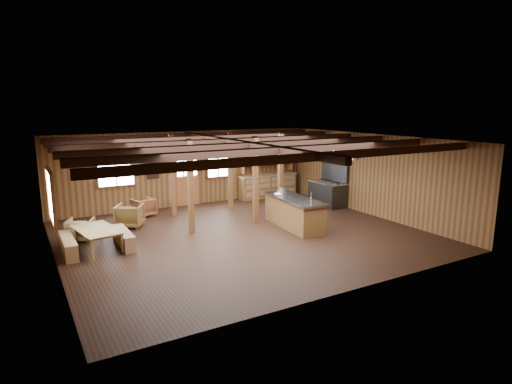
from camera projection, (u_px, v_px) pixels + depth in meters
room at (242, 188)px, 12.30m from camera, size 10.04×9.04×2.84m
ceiling_joists at (239, 143)px, 12.19m from camera, size 9.80×8.82×0.18m
timber_posts at (227, 177)px, 14.32m from camera, size 3.95×2.35×2.80m
back_door at (187, 182)px, 16.19m from camera, size 1.02×0.08×2.15m
window_back_left at (116, 168)px, 14.79m from camera, size 1.32×0.06×1.32m
window_back_right at (218, 161)px, 16.68m from camera, size 1.02×0.06×1.32m
window_left at (51, 196)px, 10.27m from camera, size 0.14×1.24×1.32m
notice_boards at (147, 165)px, 15.31m from camera, size 1.08×0.03×0.90m
back_counter at (267, 183)px, 17.69m from camera, size 2.55×0.60×2.45m
pendant_lamps at (154, 160)px, 11.88m from camera, size 1.86×2.36×0.66m
pot_rack at (328, 151)px, 13.90m from camera, size 0.41×3.00×0.43m
kitchen_island at (294, 212)px, 13.33m from camera, size 1.05×2.56×1.20m
step_stool at (285, 218)px, 13.70m from camera, size 0.49×0.42×0.37m
commercial_range at (329, 189)px, 16.22m from camera, size 0.80×1.56×1.92m
dining_table at (99, 239)px, 11.27m from camera, size 1.17×1.75×0.57m
bench_wall at (68, 246)px, 10.92m from camera, size 0.30×1.59×0.44m
bench_aisle at (124, 238)px, 11.60m from camera, size 0.29×1.54×0.42m
armchair_a at (143, 207)px, 14.67m from camera, size 0.82×0.83×0.63m
armchair_b at (130, 216)px, 13.34m from camera, size 1.06×1.07×0.72m
armchair_c at (80, 229)px, 12.04m from camera, size 0.89×0.90×0.63m
counter_pot at (282, 190)px, 13.98m from camera, size 0.31×0.31×0.18m
bowl at (278, 195)px, 13.50m from camera, size 0.35×0.35×0.07m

